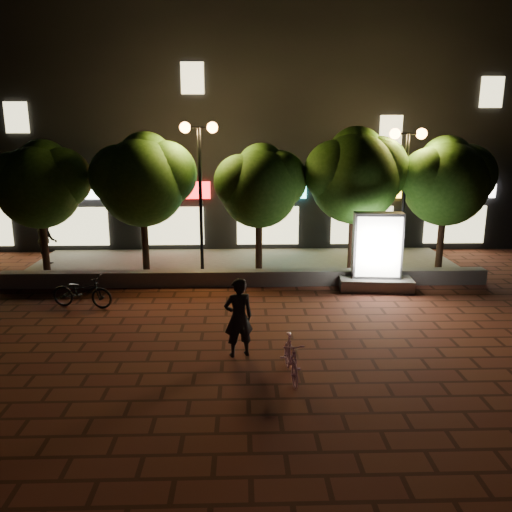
{
  "coord_description": "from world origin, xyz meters",
  "views": [
    {
      "loc": [
        -0.11,
        -11.91,
        4.91
      ],
      "look_at": [
        0.28,
        1.5,
        1.61
      ],
      "focal_mm": 35.19,
      "sensor_mm": 36.0,
      "label": 1
    }
  ],
  "objects_px": {
    "ad_kiosk": "(376,259)",
    "pedestrian": "(47,239)",
    "street_lamp_left": "(200,160)",
    "street_lamp_right": "(406,164)",
    "tree_far_right": "(447,178)",
    "scooter_pink": "(291,358)",
    "tree_left": "(144,177)",
    "tree_far_left": "(40,182)",
    "tree_right": "(356,173)",
    "rider": "(239,317)",
    "scooter_parked": "(82,292)",
    "tree_mid": "(260,183)"
  },
  "relations": [
    {
      "from": "tree_right",
      "to": "rider",
      "type": "bearing_deg",
      "value": -120.52
    },
    {
      "from": "street_lamp_right",
      "to": "pedestrian",
      "type": "bearing_deg",
      "value": 172.5
    },
    {
      "from": "street_lamp_left",
      "to": "pedestrian",
      "type": "height_order",
      "value": "street_lamp_left"
    },
    {
      "from": "tree_left",
      "to": "tree_right",
      "type": "xyz_separation_m",
      "value": [
        7.3,
        0.0,
        0.12
      ]
    },
    {
      "from": "rider",
      "to": "pedestrian",
      "type": "distance_m",
      "value": 11.07
    },
    {
      "from": "street_lamp_right",
      "to": "ad_kiosk",
      "type": "xyz_separation_m",
      "value": [
        -1.3,
        -1.7,
        -2.89
      ]
    },
    {
      "from": "ad_kiosk",
      "to": "scooter_parked",
      "type": "distance_m",
      "value": 9.05
    },
    {
      "from": "tree_mid",
      "to": "street_lamp_right",
      "type": "xyz_separation_m",
      "value": [
        4.95,
        -0.26,
        0.68
      ]
    },
    {
      "from": "tree_far_left",
      "to": "scooter_pink",
      "type": "relative_size",
      "value": 3.16
    },
    {
      "from": "tree_mid",
      "to": "pedestrian",
      "type": "distance_m",
      "value": 8.48
    },
    {
      "from": "tree_mid",
      "to": "street_lamp_right",
      "type": "height_order",
      "value": "street_lamp_right"
    },
    {
      "from": "tree_far_left",
      "to": "tree_mid",
      "type": "height_order",
      "value": "tree_far_left"
    },
    {
      "from": "ad_kiosk",
      "to": "pedestrian",
      "type": "height_order",
      "value": "ad_kiosk"
    },
    {
      "from": "street_lamp_right",
      "to": "scooter_pink",
      "type": "bearing_deg",
      "value": -121.0
    },
    {
      "from": "tree_right",
      "to": "scooter_parked",
      "type": "bearing_deg",
      "value": -157.85
    },
    {
      "from": "street_lamp_left",
      "to": "rider",
      "type": "xyz_separation_m",
      "value": [
        1.31,
        -6.6,
        -3.11
      ]
    },
    {
      "from": "scooter_pink",
      "to": "scooter_parked",
      "type": "xyz_separation_m",
      "value": [
        -5.59,
        4.46,
        0.03
      ]
    },
    {
      "from": "tree_mid",
      "to": "scooter_pink",
      "type": "height_order",
      "value": "tree_mid"
    },
    {
      "from": "tree_mid",
      "to": "street_lamp_right",
      "type": "distance_m",
      "value": 5.0
    },
    {
      "from": "street_lamp_right",
      "to": "ad_kiosk",
      "type": "distance_m",
      "value": 3.6
    },
    {
      "from": "tree_far_left",
      "to": "pedestrian",
      "type": "bearing_deg",
      "value": 110.87
    },
    {
      "from": "tree_far_left",
      "to": "street_lamp_left",
      "type": "distance_m",
      "value": 5.5
    },
    {
      "from": "pedestrian",
      "to": "tree_left",
      "type": "bearing_deg",
      "value": -139.36
    },
    {
      "from": "rider",
      "to": "scooter_parked",
      "type": "bearing_deg",
      "value": -53.38
    },
    {
      "from": "ad_kiosk",
      "to": "scooter_parked",
      "type": "bearing_deg",
      "value": -170.29
    },
    {
      "from": "tree_right",
      "to": "ad_kiosk",
      "type": "relative_size",
      "value": 2.04
    },
    {
      "from": "tree_far_left",
      "to": "tree_left",
      "type": "relative_size",
      "value": 0.95
    },
    {
      "from": "ad_kiosk",
      "to": "scooter_pink",
      "type": "relative_size",
      "value": 1.7
    },
    {
      "from": "tree_far_right",
      "to": "scooter_pink",
      "type": "distance_m",
      "value": 10.48
    },
    {
      "from": "tree_far_right",
      "to": "tree_left",
      "type": "bearing_deg",
      "value": 180.0
    },
    {
      "from": "tree_far_right",
      "to": "street_lamp_right",
      "type": "bearing_deg",
      "value": -170.39
    },
    {
      "from": "rider",
      "to": "scooter_pink",
      "type": "bearing_deg",
      "value": 118.06
    },
    {
      "from": "tree_left",
      "to": "pedestrian",
      "type": "height_order",
      "value": "tree_left"
    },
    {
      "from": "street_lamp_left",
      "to": "scooter_pink",
      "type": "height_order",
      "value": "street_lamp_left"
    },
    {
      "from": "tree_far_right",
      "to": "street_lamp_left",
      "type": "xyz_separation_m",
      "value": [
        -8.55,
        -0.26,
        0.66
      ]
    },
    {
      "from": "tree_right",
      "to": "street_lamp_right",
      "type": "bearing_deg",
      "value": -9.1
    },
    {
      "from": "street_lamp_right",
      "to": "rider",
      "type": "distance_m",
      "value": 9.21
    },
    {
      "from": "tree_right",
      "to": "pedestrian",
      "type": "bearing_deg",
      "value": 172.73
    },
    {
      "from": "tree_right",
      "to": "rider",
      "type": "relative_size",
      "value": 2.77
    },
    {
      "from": "tree_far_left",
      "to": "street_lamp_left",
      "type": "bearing_deg",
      "value": -2.76
    },
    {
      "from": "scooter_pink",
      "to": "tree_left",
      "type": "bearing_deg",
      "value": 114.19
    },
    {
      "from": "tree_far_left",
      "to": "tree_left",
      "type": "bearing_deg",
      "value": 0.0
    },
    {
      "from": "tree_left",
      "to": "scooter_parked",
      "type": "xyz_separation_m",
      "value": [
        -1.27,
        -3.49,
        -2.97
      ]
    },
    {
      "from": "tree_far_right",
      "to": "pedestrian",
      "type": "distance_m",
      "value": 14.82
    },
    {
      "from": "tree_left",
      "to": "tree_far_right",
      "type": "xyz_separation_m",
      "value": [
        10.5,
        -0.0,
        -0.08
      ]
    },
    {
      "from": "tree_mid",
      "to": "ad_kiosk",
      "type": "bearing_deg",
      "value": -28.29
    },
    {
      "from": "tree_far_left",
      "to": "pedestrian",
      "type": "xyz_separation_m",
      "value": [
        -0.55,
        1.45,
        -2.31
      ]
    },
    {
      "from": "tree_right",
      "to": "ad_kiosk",
      "type": "bearing_deg",
      "value": -80.12
    },
    {
      "from": "tree_far_left",
      "to": "scooter_parked",
      "type": "bearing_deg",
      "value": -57.31
    },
    {
      "from": "street_lamp_left",
      "to": "street_lamp_right",
      "type": "height_order",
      "value": "street_lamp_left"
    }
  ]
}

